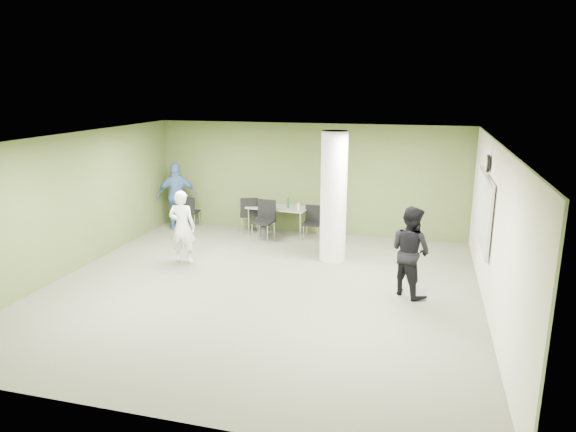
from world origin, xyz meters
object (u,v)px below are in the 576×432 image
(man_black, at_px, (410,251))
(chair_back_left, at_px, (189,210))
(folding_table, at_px, (278,209))
(woman_white, at_px, (182,227))
(man_blue, at_px, (177,196))

(man_black, bearing_deg, chair_back_left, 12.07)
(man_black, bearing_deg, folding_table, -2.47)
(chair_back_left, height_order, woman_white, woman_white)
(folding_table, relative_size, man_blue, 0.89)
(folding_table, distance_m, man_blue, 2.74)
(chair_back_left, relative_size, man_blue, 0.48)
(chair_back_left, distance_m, woman_white, 2.80)
(chair_back_left, relative_size, man_black, 0.51)
(folding_table, height_order, man_blue, man_blue)
(man_blue, bearing_deg, folding_table, 156.77)
(chair_back_left, xyz_separation_m, man_blue, (-0.24, -0.17, 0.39))
(chair_back_left, xyz_separation_m, woman_white, (1.08, -2.56, 0.29))
(man_blue, bearing_deg, woman_white, 92.71)
(man_black, xyz_separation_m, man_blue, (-6.08, 2.96, 0.06))
(woman_white, relative_size, man_black, 0.95)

